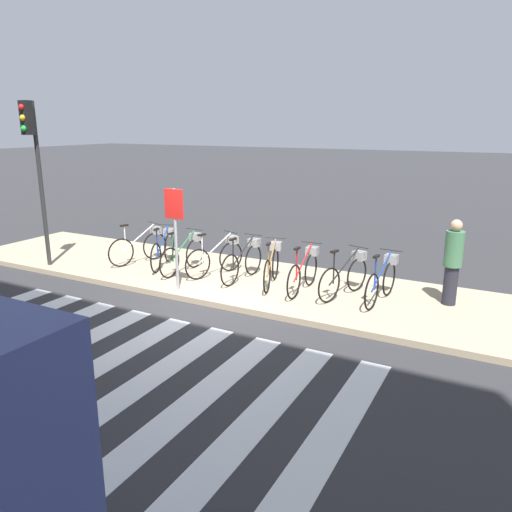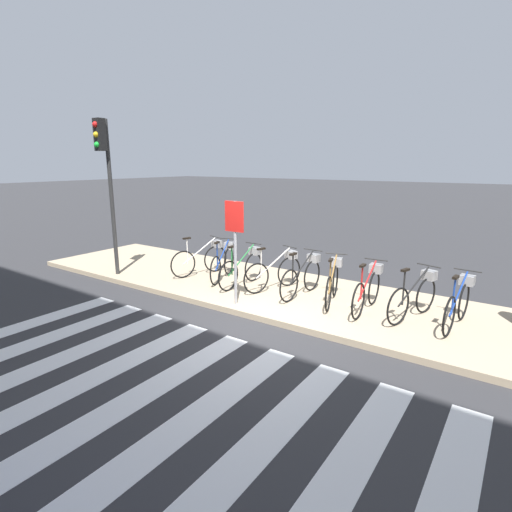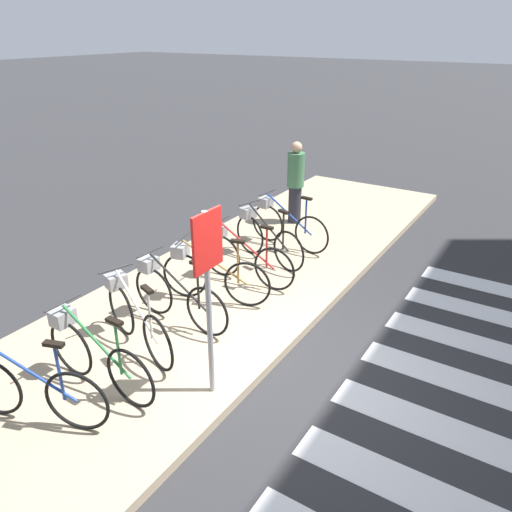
{
  "view_description": "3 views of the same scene",
  "coord_description": "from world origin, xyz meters",
  "px_view_note": "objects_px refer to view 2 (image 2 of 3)",
  "views": [
    {
      "loc": [
        5.2,
        -7.67,
        3.49
      ],
      "look_at": [
        0.4,
        1.34,
        0.76
      ],
      "focal_mm": 35.0,
      "sensor_mm": 36.0,
      "label": 1
    },
    {
      "loc": [
        3.86,
        -5.88,
        2.95
      ],
      "look_at": [
        -0.64,
        0.66,
        1.09
      ],
      "focal_mm": 28.0,
      "sensor_mm": 36.0,
      "label": 2
    },
    {
      "loc": [
        -4.35,
        -2.47,
        3.79
      ],
      "look_at": [
        0.29,
        0.48,
        1.25
      ],
      "focal_mm": 35.0,
      "sensor_mm": 36.0,
      "label": 3
    }
  ],
  "objects_px": {
    "traffic_light": "(105,166)",
    "sign_post": "(235,235)",
    "parked_bicycle_0": "(203,257)",
    "parked_bicycle_5": "(333,281)",
    "parked_bicycle_3": "(276,270)",
    "parked_bicycle_4": "(303,275)",
    "parked_bicycle_8": "(459,302)",
    "parked_bicycle_7": "(416,295)",
    "parked_bicycle_2": "(244,267)",
    "parked_bicycle_1": "(224,261)",
    "parked_bicycle_6": "(368,288)"
  },
  "relations": [
    {
      "from": "parked_bicycle_0",
      "to": "parked_bicycle_6",
      "type": "xyz_separation_m",
      "value": [
        4.41,
        -0.12,
        0.0
      ]
    },
    {
      "from": "parked_bicycle_5",
      "to": "parked_bicycle_3",
      "type": "bearing_deg",
      "value": 176.88
    },
    {
      "from": "parked_bicycle_6",
      "to": "parked_bicycle_3",
      "type": "bearing_deg",
      "value": 176.59
    },
    {
      "from": "parked_bicycle_4",
      "to": "parked_bicycle_0",
      "type": "bearing_deg",
      "value": 179.7
    },
    {
      "from": "parked_bicycle_2",
      "to": "parked_bicycle_8",
      "type": "bearing_deg",
      "value": 2.09
    },
    {
      "from": "parked_bicycle_0",
      "to": "parked_bicycle_2",
      "type": "relative_size",
      "value": 0.96
    },
    {
      "from": "parked_bicycle_6",
      "to": "parked_bicycle_8",
      "type": "bearing_deg",
      "value": 4.61
    },
    {
      "from": "parked_bicycle_1",
      "to": "parked_bicycle_6",
      "type": "relative_size",
      "value": 0.95
    },
    {
      "from": "parked_bicycle_7",
      "to": "parked_bicycle_8",
      "type": "xyz_separation_m",
      "value": [
        0.72,
        0.02,
        0.0
      ]
    },
    {
      "from": "parked_bicycle_2",
      "to": "traffic_light",
      "type": "relative_size",
      "value": 0.43
    },
    {
      "from": "parked_bicycle_3",
      "to": "sign_post",
      "type": "bearing_deg",
      "value": -97.34
    },
    {
      "from": "parked_bicycle_2",
      "to": "parked_bicycle_6",
      "type": "xyz_separation_m",
      "value": [
        2.98,
        0.04,
        0.0
      ]
    },
    {
      "from": "parked_bicycle_5",
      "to": "parked_bicycle_7",
      "type": "bearing_deg",
      "value": 1.96
    },
    {
      "from": "sign_post",
      "to": "parked_bicycle_7",
      "type": "bearing_deg",
      "value": 21.99
    },
    {
      "from": "parked_bicycle_4",
      "to": "parked_bicycle_8",
      "type": "xyz_separation_m",
      "value": [
        3.06,
        0.03,
        0.0
      ]
    },
    {
      "from": "parked_bicycle_3",
      "to": "traffic_light",
      "type": "distance_m",
      "value": 4.89
    },
    {
      "from": "parked_bicycle_3",
      "to": "parked_bicycle_4",
      "type": "bearing_deg",
      "value": -2.31
    },
    {
      "from": "parked_bicycle_1",
      "to": "parked_bicycle_2",
      "type": "xyz_separation_m",
      "value": [
        0.73,
        -0.16,
        0.0
      ]
    },
    {
      "from": "parked_bicycle_0",
      "to": "parked_bicycle_3",
      "type": "distance_m",
      "value": 2.23
    },
    {
      "from": "parked_bicycle_5",
      "to": "parked_bicycle_8",
      "type": "distance_m",
      "value": 2.35
    },
    {
      "from": "parked_bicycle_1",
      "to": "parked_bicycle_7",
      "type": "distance_m",
      "value": 4.57
    },
    {
      "from": "parked_bicycle_8",
      "to": "sign_post",
      "type": "height_order",
      "value": "sign_post"
    },
    {
      "from": "parked_bicycle_4",
      "to": "parked_bicycle_7",
      "type": "bearing_deg",
      "value": 0.17
    },
    {
      "from": "parked_bicycle_4",
      "to": "parked_bicycle_8",
      "type": "relative_size",
      "value": 1.0
    },
    {
      "from": "parked_bicycle_2",
      "to": "parked_bicycle_5",
      "type": "xyz_separation_m",
      "value": [
        2.22,
        0.09,
        0.0
      ]
    },
    {
      "from": "parked_bicycle_3",
      "to": "parked_bicycle_6",
      "type": "height_order",
      "value": "same"
    },
    {
      "from": "parked_bicycle_7",
      "to": "parked_bicycle_8",
      "type": "bearing_deg",
      "value": 1.49
    },
    {
      "from": "parked_bicycle_3",
      "to": "traffic_light",
      "type": "bearing_deg",
      "value": -161.56
    },
    {
      "from": "parked_bicycle_6",
      "to": "parked_bicycle_2",
      "type": "bearing_deg",
      "value": -179.25
    },
    {
      "from": "parked_bicycle_7",
      "to": "traffic_light",
      "type": "bearing_deg",
      "value": -169.34
    },
    {
      "from": "parked_bicycle_4",
      "to": "traffic_light",
      "type": "height_order",
      "value": "traffic_light"
    },
    {
      "from": "parked_bicycle_1",
      "to": "parked_bicycle_6",
      "type": "distance_m",
      "value": 3.72
    },
    {
      "from": "traffic_light",
      "to": "parked_bicycle_1",
      "type": "bearing_deg",
      "value": 27.82
    },
    {
      "from": "parked_bicycle_0",
      "to": "parked_bicycle_5",
      "type": "height_order",
      "value": "same"
    },
    {
      "from": "parked_bicycle_1",
      "to": "parked_bicycle_5",
      "type": "distance_m",
      "value": 2.95
    },
    {
      "from": "parked_bicycle_4",
      "to": "parked_bicycle_6",
      "type": "bearing_deg",
      "value": -3.93
    },
    {
      "from": "sign_post",
      "to": "parked_bicycle_5",
      "type": "bearing_deg",
      "value": 38.01
    },
    {
      "from": "parked_bicycle_8",
      "to": "parked_bicycle_6",
      "type": "bearing_deg",
      "value": -175.39
    },
    {
      "from": "parked_bicycle_4",
      "to": "traffic_light",
      "type": "relative_size",
      "value": 0.43
    },
    {
      "from": "traffic_light",
      "to": "sign_post",
      "type": "height_order",
      "value": "traffic_light"
    },
    {
      "from": "parked_bicycle_1",
      "to": "parked_bicycle_4",
      "type": "bearing_deg",
      "value": -0.4
    },
    {
      "from": "parked_bicycle_0",
      "to": "parked_bicycle_1",
      "type": "distance_m",
      "value": 0.7
    },
    {
      "from": "parked_bicycle_0",
      "to": "parked_bicycle_8",
      "type": "height_order",
      "value": "same"
    },
    {
      "from": "parked_bicycle_3",
      "to": "traffic_light",
      "type": "xyz_separation_m",
      "value": [
        -4.09,
        -1.36,
        2.31
      ]
    },
    {
      "from": "parked_bicycle_3",
      "to": "parked_bicycle_8",
      "type": "bearing_deg",
      "value": -0.04
    },
    {
      "from": "parked_bicycle_0",
      "to": "parked_bicycle_7",
      "type": "height_order",
      "value": "same"
    },
    {
      "from": "parked_bicycle_3",
      "to": "traffic_light",
      "type": "relative_size",
      "value": 0.41
    },
    {
      "from": "parked_bicycle_1",
      "to": "parked_bicycle_5",
      "type": "relative_size",
      "value": 0.98
    },
    {
      "from": "parked_bicycle_6",
      "to": "parked_bicycle_7",
      "type": "xyz_separation_m",
      "value": [
        0.86,
        0.11,
        0.0
      ]
    },
    {
      "from": "parked_bicycle_3",
      "to": "parked_bicycle_5",
      "type": "relative_size",
      "value": 0.99
    }
  ]
}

